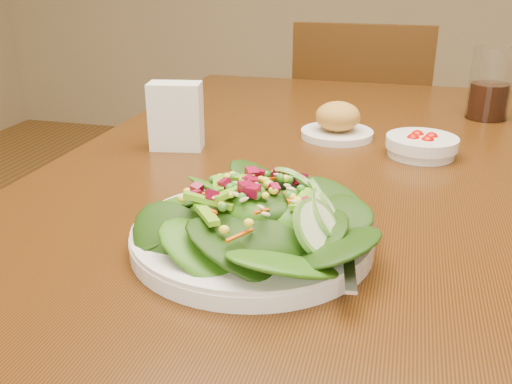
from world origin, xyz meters
TOP-DOWN VIEW (x-y plane):
  - dining_table at (0.00, 0.00)m, footprint 0.90×1.40m
  - chair_far at (0.01, 0.84)m, footprint 0.42×0.43m
  - salad_plate at (-0.02, -0.36)m, footprint 0.30×0.30m
  - bread_plate at (0.01, 0.13)m, footprint 0.14×0.14m
  - tomato_bowl at (0.18, 0.06)m, footprint 0.13×0.13m
  - drinking_glass at (0.32, 0.37)m, footprint 0.09×0.09m
  - napkin_holder at (-0.27, -0.01)m, footprint 0.10×0.07m

SIDE VIEW (x-z plane):
  - chair_far at x=0.01m, z-range 0.03..0.94m
  - dining_table at x=0.00m, z-range 0.27..1.02m
  - tomato_bowl at x=0.18m, z-range 0.75..0.79m
  - bread_plate at x=0.01m, z-range 0.74..0.82m
  - salad_plate at x=-0.02m, z-range 0.74..0.83m
  - napkin_holder at x=-0.27m, z-range 0.75..0.88m
  - drinking_glass at x=0.32m, z-range 0.74..0.89m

